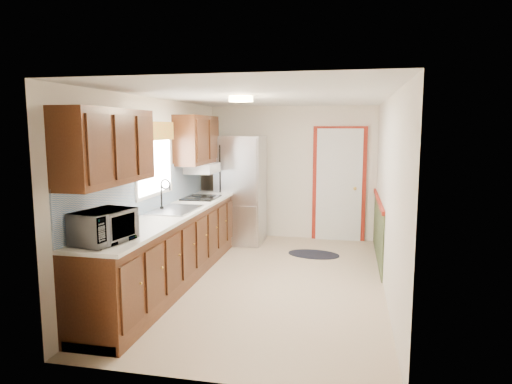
% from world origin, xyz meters
% --- Properties ---
extents(room_shell, '(3.20, 5.20, 2.52)m').
position_xyz_m(room_shell, '(0.00, 0.00, 1.20)').
color(room_shell, '#C4AB8A').
rests_on(room_shell, ground).
extents(kitchen_run, '(0.63, 4.00, 2.20)m').
position_xyz_m(kitchen_run, '(-1.24, -0.29, 0.81)').
color(kitchen_run, '#3D1D0D').
rests_on(kitchen_run, ground).
extents(back_wall_trim, '(1.12, 2.30, 2.08)m').
position_xyz_m(back_wall_trim, '(0.99, 2.21, 0.89)').
color(back_wall_trim, maroon).
rests_on(back_wall_trim, ground).
extents(ceiling_fixture, '(0.30, 0.30, 0.06)m').
position_xyz_m(ceiling_fixture, '(-0.30, -0.20, 2.36)').
color(ceiling_fixture, '#FFD88C').
rests_on(ceiling_fixture, room_shell).
extents(microwave, '(0.41, 0.61, 0.38)m').
position_xyz_m(microwave, '(-1.20, -1.95, 1.13)').
color(microwave, white).
rests_on(microwave, kitchen_run).
extents(refrigerator, '(0.78, 0.78, 1.87)m').
position_xyz_m(refrigerator, '(-0.83, 1.94, 0.94)').
color(refrigerator, '#B7B7BC').
rests_on(refrigerator, ground).
extents(rug, '(0.89, 0.64, 0.01)m').
position_xyz_m(rug, '(0.50, 1.38, 0.01)').
color(rug, black).
rests_on(rug, ground).
extents(cooktop, '(0.49, 0.59, 0.02)m').
position_xyz_m(cooktop, '(-1.19, 0.85, 0.95)').
color(cooktop, black).
rests_on(cooktop, kitchen_run).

